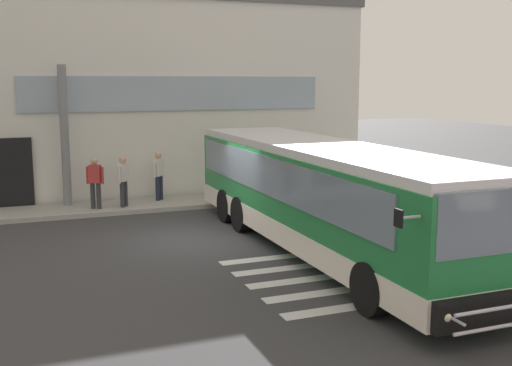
# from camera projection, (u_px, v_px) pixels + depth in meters

# --- Properties ---
(ground_plane) EXTENTS (80.00, 90.00, 0.02)m
(ground_plane) POSITION_uv_depth(u_px,v_px,m) (200.00, 239.00, 16.79)
(ground_plane) COLOR #353538
(ground_plane) RESTS_ON ground
(bay_paint_stripes) EXTENTS (4.40, 3.96, 0.01)m
(bay_paint_stripes) POSITION_uv_depth(u_px,v_px,m) (341.00, 275.00, 13.65)
(bay_paint_stripes) COLOR silver
(bay_paint_stripes) RESTS_ON ground
(terminal_building) EXTENTS (18.61, 13.80, 7.38)m
(terminal_building) POSITION_uv_depth(u_px,v_px,m) (108.00, 94.00, 26.55)
(terminal_building) COLOR silver
(terminal_building) RESTS_ON ground
(boarding_curb) EXTENTS (20.81, 2.00, 0.15)m
(boarding_curb) POSITION_uv_depth(u_px,v_px,m) (160.00, 204.00, 21.19)
(boarding_curb) COLOR #9E9B93
(boarding_curb) RESTS_ON ground
(entry_support_column) EXTENTS (0.28, 0.28, 4.61)m
(entry_support_column) POSITION_uv_depth(u_px,v_px,m) (65.00, 136.00, 20.28)
(entry_support_column) COLOR slate
(entry_support_column) RESTS_ON boarding_curb
(bus_main_foreground) EXTENTS (3.05, 12.41, 2.70)m
(bus_main_foreground) POSITION_uv_depth(u_px,v_px,m) (324.00, 199.00, 15.32)
(bus_main_foreground) COLOR #1E7238
(bus_main_foreground) RESTS_ON ground
(passenger_near_column) EXTENTS (0.53, 0.49, 1.68)m
(passenger_near_column) POSITION_uv_depth(u_px,v_px,m) (95.00, 179.00, 19.95)
(passenger_near_column) COLOR #2D2D33
(passenger_near_column) RESTS_ON boarding_curb
(passenger_by_doorway) EXTENTS (0.41, 0.48, 1.68)m
(passenger_by_doorway) POSITION_uv_depth(u_px,v_px,m) (123.00, 179.00, 20.24)
(passenger_by_doorway) COLOR #2D2D33
(passenger_by_doorway) RESTS_ON boarding_curb
(passenger_at_curb_edge) EXTENTS (0.45, 0.43, 1.68)m
(passenger_at_curb_edge) POSITION_uv_depth(u_px,v_px,m) (159.00, 174.00, 21.38)
(passenger_at_curb_edge) COLOR #1E2338
(passenger_at_curb_edge) RESTS_ON boarding_curb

